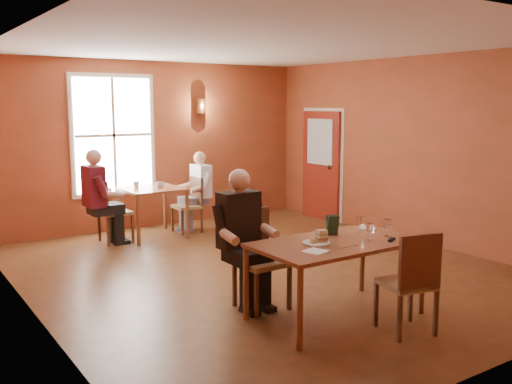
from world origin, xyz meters
TOP-DOWN VIEW (x-y plane):
  - ground at (0.00, 0.00)m, footprint 6.00×7.00m
  - wall_back at (0.00, 3.50)m, footprint 6.00×0.04m
  - wall_front at (0.00, -3.50)m, footprint 6.00×0.04m
  - wall_left at (-3.00, 0.00)m, footprint 0.04×7.00m
  - wall_right at (3.00, 0.00)m, footprint 0.04×7.00m
  - ceiling at (0.00, 0.00)m, footprint 6.00×7.00m
  - window at (-0.80, 3.45)m, footprint 1.36×0.10m
  - door at (2.94, 2.30)m, footprint 0.12×1.04m
  - wall_sconce at (0.90, 3.40)m, footprint 0.16×0.16m
  - main_table at (-0.36, -1.83)m, footprint 1.75×0.98m
  - chair_diner_main at (-0.86, -1.18)m, footprint 0.48×0.48m
  - diner_main at (-0.86, -1.21)m, footprint 0.59×0.59m
  - chair_empty at (-0.05, -2.53)m, footprint 0.55×0.55m
  - plate_food at (-0.60, -1.81)m, footprint 0.37×0.37m
  - sandwich at (-0.54, -1.80)m, footprint 0.11×0.11m
  - goblet_a at (0.11, -1.70)m, footprint 0.10×0.10m
  - goblet_b at (0.26, -1.96)m, footprint 0.08×0.08m
  - goblet_c at (-0.04, -2.00)m, footprint 0.09×0.09m
  - menu_stand at (-0.18, -1.57)m, footprint 0.14×0.10m
  - knife at (-0.41, -2.08)m, footprint 0.23×0.02m
  - napkin at (-0.81, -2.04)m, footprint 0.25×0.25m
  - side_plate at (0.35, -1.58)m, footprint 0.21×0.21m
  - sunglasses at (0.15, -2.13)m, footprint 0.15×0.10m
  - second_table at (-0.45, 2.67)m, footprint 0.95×0.95m
  - chair_diner_white at (0.20, 2.67)m, footprint 0.43×0.43m
  - diner_white at (0.23, 2.67)m, footprint 0.54×0.54m
  - chair_diner_maroon at (-1.10, 2.67)m, footprint 0.46×0.46m
  - diner_maroon at (-1.13, 2.67)m, footprint 0.60×0.60m
  - cup_a at (-0.34, 2.59)m, footprint 0.16×0.16m
  - cup_b at (-0.67, 2.82)m, footprint 0.12×0.12m

SIDE VIEW (x-z plane):
  - ground at x=0.00m, z-range -0.01..0.01m
  - main_table at x=-0.36m, z-range 0.00..0.82m
  - second_table at x=-0.45m, z-range 0.00..0.84m
  - chair_diner_white at x=0.20m, z-range 0.00..0.96m
  - chair_diner_maroon at x=-1.10m, z-range 0.00..1.03m
  - chair_empty at x=-0.05m, z-range 0.00..1.03m
  - chair_diner_main at x=-0.86m, z-range 0.00..1.09m
  - diner_white at x=0.23m, z-range 0.00..1.36m
  - diner_main at x=-0.86m, z-range 0.00..1.48m
  - diner_maroon at x=-1.13m, z-range 0.00..1.49m
  - knife at x=-0.41m, z-range 0.82..0.83m
  - napkin at x=-0.81m, z-range 0.82..0.83m
  - side_plate at x=0.35m, z-range 0.82..0.83m
  - sunglasses at x=0.15m, z-range 0.82..0.84m
  - plate_food at x=-0.60m, z-range 0.82..0.86m
  - sandwich at x=-0.54m, z-range 0.82..0.94m
  - cup_a at x=-0.34m, z-range 0.84..0.94m
  - cup_b at x=-0.67m, z-range 0.84..0.95m
  - goblet_c at x=-0.04m, z-range 0.82..1.02m
  - goblet_b at x=0.26m, z-range 0.82..1.02m
  - goblet_a at x=0.11m, z-range 0.82..1.03m
  - menu_stand at x=-0.18m, z-range 0.82..1.04m
  - door at x=2.94m, z-range 0.00..2.10m
  - wall_back at x=0.00m, z-range 0.00..3.00m
  - wall_front at x=0.00m, z-range 0.00..3.00m
  - wall_left at x=-3.00m, z-range 0.00..3.00m
  - wall_right at x=3.00m, z-range 0.00..3.00m
  - window at x=-0.80m, z-range 0.72..2.68m
  - wall_sconce at x=0.90m, z-range 2.06..2.34m
  - ceiling at x=0.00m, z-range 2.98..3.02m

